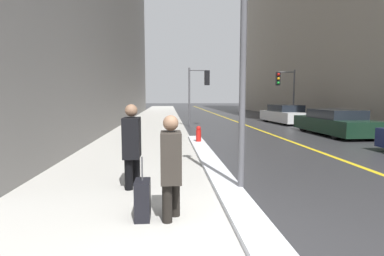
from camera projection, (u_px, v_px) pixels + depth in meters
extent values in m
plane|color=#2D2D30|center=(253.00, 251.00, 3.53)|extent=(160.00, 160.00, 0.00)
cube|color=#B2AFA8|center=(151.00, 126.00, 18.24)|extent=(4.00, 80.00, 0.01)
cube|color=gold|center=(248.00, 126.00, 18.72)|extent=(0.16, 80.00, 0.00)
cube|color=silver|center=(211.00, 162.00, 8.08)|extent=(0.53, 10.25, 0.10)
cylinder|color=#515156|center=(243.00, 54.00, 5.49)|extent=(0.12, 0.12, 5.21)
cylinder|color=#515156|center=(189.00, 97.00, 18.33)|extent=(0.11, 0.11, 3.57)
cylinder|color=#515156|center=(198.00, 70.00, 18.24)|extent=(1.10, 0.14, 0.07)
cube|color=black|center=(207.00, 78.00, 18.36)|extent=(0.31, 0.22, 0.90)
sphere|color=red|center=(207.00, 73.00, 18.45)|extent=(0.19, 0.19, 0.19)
sphere|color=orange|center=(207.00, 78.00, 18.48)|extent=(0.19, 0.19, 0.19)
sphere|color=green|center=(207.00, 83.00, 18.51)|extent=(0.19, 0.19, 0.19)
cylinder|color=#515156|center=(294.00, 97.00, 20.53)|extent=(0.11, 0.11, 3.64)
cylinder|color=#515156|center=(286.00, 72.00, 20.38)|extent=(1.10, 0.21, 0.07)
cube|color=black|center=(278.00, 79.00, 20.45)|extent=(0.32, 0.24, 0.90)
sphere|color=red|center=(279.00, 74.00, 20.31)|extent=(0.19, 0.19, 0.19)
sphere|color=orange|center=(278.00, 79.00, 20.34)|extent=(0.19, 0.19, 0.19)
sphere|color=green|center=(278.00, 83.00, 20.37)|extent=(0.19, 0.19, 0.19)
cylinder|color=black|center=(175.00, 190.00, 4.52)|extent=(0.15, 0.15, 0.83)
cylinder|color=black|center=(167.00, 195.00, 4.28)|extent=(0.15, 0.15, 0.83)
cube|color=#2D2823|center=(171.00, 157.00, 4.34)|extent=(0.30, 0.50, 0.73)
sphere|color=#8C664C|center=(171.00, 123.00, 4.29)|extent=(0.23, 0.23, 0.23)
cylinder|color=black|center=(136.00, 165.00, 6.04)|extent=(0.16, 0.16, 0.90)
cylinder|color=black|center=(129.00, 168.00, 5.79)|extent=(0.16, 0.16, 0.90)
cube|color=black|center=(132.00, 138.00, 5.85)|extent=(0.32, 0.54, 0.78)
sphere|color=#8C664C|center=(131.00, 110.00, 5.80)|extent=(0.24, 0.24, 0.24)
cube|color=black|center=(334.00, 125.00, 14.34)|extent=(1.87, 4.86, 0.66)
cube|color=black|center=(336.00, 114.00, 14.17)|extent=(1.69, 2.54, 0.42)
cylinder|color=black|center=(303.00, 126.00, 15.77)|extent=(0.22, 0.60, 0.60)
cylinder|color=black|center=(331.00, 125.00, 15.92)|extent=(0.22, 0.60, 0.60)
cylinder|color=black|center=(336.00, 132.00, 12.80)|extent=(0.22, 0.60, 0.60)
cylinder|color=black|center=(370.00, 132.00, 12.95)|extent=(0.22, 0.60, 0.60)
cube|color=silver|center=(284.00, 116.00, 20.55)|extent=(2.13, 4.56, 0.68)
cube|color=black|center=(285.00, 108.00, 20.38)|extent=(1.82, 2.43, 0.45)
cylinder|color=black|center=(266.00, 118.00, 21.80)|extent=(0.27, 0.62, 0.60)
cylinder|color=black|center=(285.00, 117.00, 22.04)|extent=(0.27, 0.62, 0.60)
cylinder|color=black|center=(283.00, 121.00, 19.10)|extent=(0.27, 0.62, 0.60)
cylinder|color=black|center=(305.00, 120.00, 19.34)|extent=(0.27, 0.62, 0.60)
cube|color=black|center=(143.00, 200.00, 4.40)|extent=(0.22, 0.36, 0.60)
cylinder|color=#4C4C51|center=(142.00, 169.00, 4.35)|extent=(0.02, 0.02, 0.35)
cylinder|color=red|center=(199.00, 137.00, 11.50)|extent=(0.20, 0.20, 0.55)
sphere|color=red|center=(199.00, 128.00, 11.47)|extent=(0.18, 0.18, 0.18)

